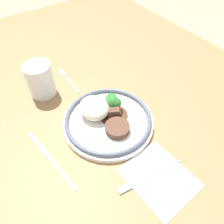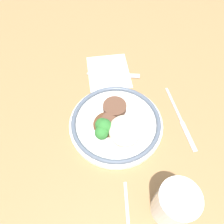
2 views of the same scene
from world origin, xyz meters
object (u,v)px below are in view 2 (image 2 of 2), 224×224
knife (181,119)px  plate (116,124)px  fork (119,75)px  juice_glass (174,204)px

knife → plate: bearing=-94.0°
fork → knife: fork is taller
juice_glass → fork: 0.42m
fork → knife: size_ratio=0.80×
plate → fork: (-0.19, 0.02, -0.02)m
plate → fork: bearing=172.6°
plate → knife: plate is taller
juice_glass → knife: bearing=159.6°
plate → juice_glass: size_ratio=2.39×
plate → knife: bearing=93.9°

